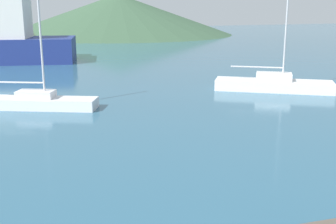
# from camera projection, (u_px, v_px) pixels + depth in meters

# --- Properties ---
(sailboat_inner) EXTENTS (7.00, 4.61, 6.95)m
(sailboat_inner) POSITION_uv_depth(u_px,v_px,m) (36.00, 101.00, 24.51)
(sailboat_inner) COLOR silver
(sailboat_inner) RESTS_ON ground_plane
(sailboat_middle) EXTENTS (7.80, 6.30, 7.44)m
(sailboat_middle) POSITION_uv_depth(u_px,v_px,m) (273.00, 84.00, 29.70)
(sailboat_middle) COLOR white
(sailboat_middle) RESTS_ON ground_plane
(hill_central) EXTENTS (49.58, 49.58, 8.57)m
(hill_central) POSITION_uv_depth(u_px,v_px,m) (118.00, 14.00, 91.72)
(hill_central) COLOR #38563D
(hill_central) RESTS_ON ground_plane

